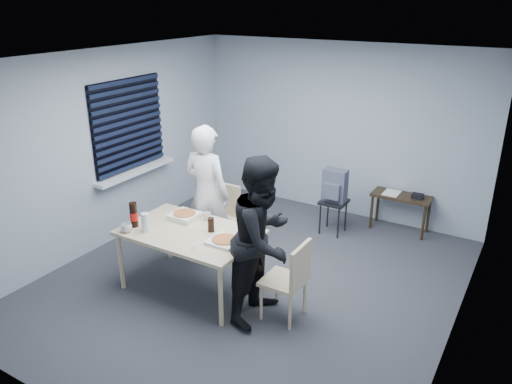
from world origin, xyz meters
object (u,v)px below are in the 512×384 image
Objects in this scene: person_black at (263,239)px; mug_b at (207,216)px; dining_table at (190,236)px; person_white at (207,194)px; chair_far at (223,213)px; soda_bottle at (134,215)px; chair_right at (291,276)px; stool at (334,208)px; side_table at (401,200)px; backpack at (334,186)px; mug_a at (127,228)px.

person_black is 17.70× the size of mug_b.
dining_table is at bearing -87.86° from mug_b.
person_white reaches higher than dining_table.
chair_far is (-0.26, 1.02, -0.17)m from dining_table.
soda_bottle reaches higher than mug_b.
stool is at bearing 101.16° from chair_right.
side_table is at bearing -132.75° from person_white.
dining_table reaches higher than side_table.
person_black reaches higher than soda_bottle.
person_black is 1.59m from soda_bottle.
side_table is (1.63, 2.77, -0.21)m from dining_table.
mug_b is at bearing 70.35° from person_black.
person_black is 1.03m from mug_b.
side_table is at bearing 16.31° from backpack.
backpack is at bearing 3.34° from person_black.
soda_bottle is (-0.60, -0.57, 0.09)m from mug_b.
soda_bottle reaches higher than mug_a.
backpack reaches higher than side_table.
soda_bottle is (-1.57, -0.22, -0.01)m from person_black.
mug_a is (-1.42, -2.59, 0.40)m from stool.
backpack is (0.00, -0.01, 0.33)m from stool.
side_table is at bearing 56.03° from mug_b.
mug_b is at bearing 43.30° from soda_bottle.
mug_a is (-0.33, -1.40, 0.27)m from chair_far.
person_black is 1.59m from mug_a.
side_table is 1.79× the size of backpack.
dining_table is at bearing 32.81° from mug_a.
person_white is 1.86m from backpack.
stool is (0.83, 2.21, -0.29)m from dining_table.
backpack is 2.94m from mug_a.
backpack reaches higher than chair_far.
side_table is 8.25× the size of mug_b.
mug_a is at bearing -80.44° from soda_bottle.
backpack is (1.09, 1.18, 0.21)m from chair_far.
backpack is (-0.13, 2.20, -0.16)m from person_black.
mug_a is at bearing 103.61° from person_black.
person_black is 2.28m from stool.
stool is 2.98m from mug_a.
person_black is 3.56× the size of stool.
mug_a is at bearing -103.30° from chair_far.
chair_right reaches higher than mug_b.
soda_bottle is (-1.44, -2.42, 0.16)m from backpack.
backpack is (1.10, 1.48, -0.16)m from person_white.
dining_table is 0.86× the size of person_white.
chair_right is 7.24× the size of mug_a.
backpack is at bearing 47.34° from chair_far.
chair_far is at bearing 76.70° from mug_a.
dining_table is 3.22m from side_table.
dining_table is 2.38m from stool.
side_table is 2.83× the size of soda_bottle.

